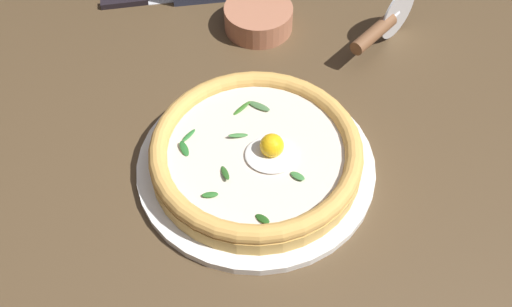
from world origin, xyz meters
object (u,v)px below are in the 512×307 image
object	(u,v)px
pizza_cutter	(383,26)
table_knife	(144,1)
side_bowl	(258,18)
pizza	(256,153)

from	to	relation	value
pizza_cutter	table_knife	world-z (taller)	pizza_cutter
side_bowl	table_knife	xyz separation A→B (m)	(0.19, -0.07, -0.02)
pizza	table_knife	size ratio (longest dim) A/B	1.32
pizza	side_bowl	size ratio (longest dim) A/B	2.50
pizza	side_bowl	distance (m)	0.29
pizza	pizza_cutter	bearing A→B (deg)	-130.82
pizza	pizza_cutter	distance (m)	0.31
table_knife	side_bowl	bearing A→B (deg)	159.76
pizza	side_bowl	bearing A→B (deg)	-92.55
side_bowl	table_knife	bearing A→B (deg)	-20.24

